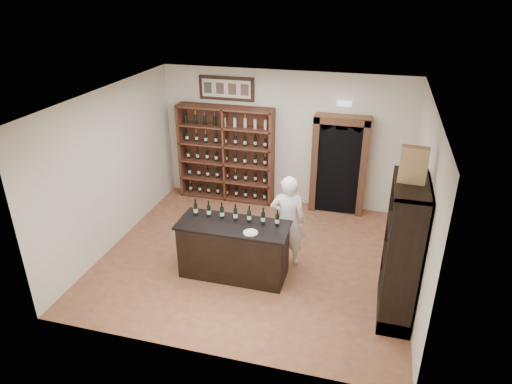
% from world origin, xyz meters
% --- Properties ---
extents(floor, '(5.50, 5.50, 0.00)m').
position_xyz_m(floor, '(0.00, 0.00, 0.00)').
color(floor, '#995F3D').
rests_on(floor, ground).
extents(ceiling, '(5.50, 5.50, 0.00)m').
position_xyz_m(ceiling, '(0.00, 0.00, 3.00)').
color(ceiling, white).
rests_on(ceiling, wall_back).
extents(wall_back, '(5.50, 0.04, 3.00)m').
position_xyz_m(wall_back, '(0.00, 2.50, 1.50)').
color(wall_back, silver).
rests_on(wall_back, ground).
extents(wall_left, '(0.04, 5.00, 3.00)m').
position_xyz_m(wall_left, '(-2.75, 0.00, 1.50)').
color(wall_left, silver).
rests_on(wall_left, ground).
extents(wall_right, '(0.04, 5.00, 3.00)m').
position_xyz_m(wall_right, '(2.75, 0.00, 1.50)').
color(wall_right, silver).
rests_on(wall_right, ground).
extents(wine_shelf, '(2.20, 0.38, 2.20)m').
position_xyz_m(wine_shelf, '(-1.30, 2.33, 1.10)').
color(wine_shelf, '#582F1E').
rests_on(wine_shelf, ground).
extents(framed_picture, '(1.25, 0.04, 0.52)m').
position_xyz_m(framed_picture, '(-1.30, 2.47, 2.55)').
color(framed_picture, black).
rests_on(framed_picture, wall_back).
extents(arched_doorway, '(1.17, 0.35, 2.17)m').
position_xyz_m(arched_doorway, '(1.25, 2.33, 1.14)').
color(arched_doorway, black).
rests_on(arched_doorway, ground).
extents(emergency_light, '(0.30, 0.10, 0.10)m').
position_xyz_m(emergency_light, '(1.25, 2.42, 2.40)').
color(emergency_light, white).
rests_on(emergency_light, wall_back).
extents(tasting_counter, '(1.88, 0.78, 1.00)m').
position_xyz_m(tasting_counter, '(-0.20, -0.60, 0.49)').
color(tasting_counter, black).
rests_on(tasting_counter, ground).
extents(counter_bottle_0, '(0.07, 0.07, 0.30)m').
position_xyz_m(counter_bottle_0, '(-0.92, -0.45, 1.11)').
color(counter_bottle_0, black).
rests_on(counter_bottle_0, tasting_counter).
extents(counter_bottle_1, '(0.07, 0.07, 0.30)m').
position_xyz_m(counter_bottle_1, '(-0.68, -0.45, 1.11)').
color(counter_bottle_1, black).
rests_on(counter_bottle_1, tasting_counter).
extents(counter_bottle_2, '(0.07, 0.07, 0.30)m').
position_xyz_m(counter_bottle_2, '(-0.44, -0.45, 1.11)').
color(counter_bottle_2, black).
rests_on(counter_bottle_2, tasting_counter).
extents(counter_bottle_3, '(0.07, 0.07, 0.30)m').
position_xyz_m(counter_bottle_3, '(-0.20, -0.45, 1.11)').
color(counter_bottle_3, black).
rests_on(counter_bottle_3, tasting_counter).
extents(counter_bottle_4, '(0.07, 0.07, 0.30)m').
position_xyz_m(counter_bottle_4, '(0.04, -0.45, 1.11)').
color(counter_bottle_4, black).
rests_on(counter_bottle_4, tasting_counter).
extents(counter_bottle_5, '(0.07, 0.07, 0.30)m').
position_xyz_m(counter_bottle_5, '(0.28, -0.45, 1.11)').
color(counter_bottle_5, black).
rests_on(counter_bottle_5, tasting_counter).
extents(counter_bottle_6, '(0.07, 0.07, 0.30)m').
position_xyz_m(counter_bottle_6, '(0.52, -0.45, 1.11)').
color(counter_bottle_6, black).
rests_on(counter_bottle_6, tasting_counter).
extents(side_cabinet, '(0.48, 1.20, 2.20)m').
position_xyz_m(side_cabinet, '(2.52, -0.90, 0.75)').
color(side_cabinet, black).
rests_on(side_cabinet, ground).
extents(shopkeeper, '(0.67, 0.48, 1.71)m').
position_xyz_m(shopkeeper, '(0.61, 0.00, 0.86)').
color(shopkeeper, white).
rests_on(shopkeeper, ground).
extents(plate, '(0.24, 0.24, 0.02)m').
position_xyz_m(plate, '(0.16, -0.81, 1.01)').
color(plate, silver).
rests_on(plate, tasting_counter).
extents(wine_crate, '(0.37, 0.18, 0.51)m').
position_xyz_m(wine_crate, '(2.46, -0.90, 2.46)').
color(wine_crate, tan).
rests_on(wine_crate, side_cabinet).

